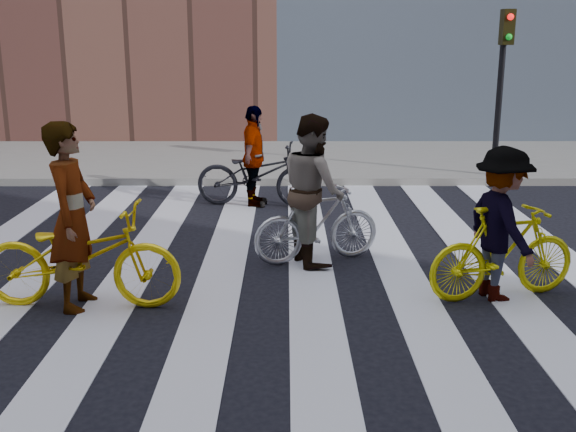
{
  "coord_description": "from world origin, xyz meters",
  "views": [
    {
      "loc": [
        0.24,
        -7.87,
        2.77
      ],
      "look_at": [
        0.26,
        0.3,
        0.63
      ],
      "focal_mm": 42.0,
      "sensor_mm": 36.0,
      "label": 1
    }
  ],
  "objects_px": {
    "rider_mid": "(313,189)",
    "rider_left": "(73,217)",
    "rider_rear": "(254,157)",
    "traffic_signal": "(503,66)",
    "bike_yellow_left": "(81,256)",
    "bike_dark_rear": "(257,174)",
    "rider_right": "(501,224)",
    "bike_yellow_right": "(503,252)",
    "bike_silver_mid": "(317,224)"
  },
  "relations": [
    {
      "from": "bike_yellow_right",
      "to": "bike_dark_rear",
      "type": "bearing_deg",
      "value": 19.23
    },
    {
      "from": "bike_yellow_left",
      "to": "rider_rear",
      "type": "relative_size",
      "value": 1.24
    },
    {
      "from": "bike_silver_mid",
      "to": "rider_right",
      "type": "xyz_separation_m",
      "value": [
        1.93,
        -1.27,
        0.34
      ]
    },
    {
      "from": "bike_silver_mid",
      "to": "rider_mid",
      "type": "bearing_deg",
      "value": 72.1
    },
    {
      "from": "traffic_signal",
      "to": "rider_left",
      "type": "bearing_deg",
      "value": -134.73
    },
    {
      "from": "bike_silver_mid",
      "to": "rider_rear",
      "type": "distance_m",
      "value": 3.18
    },
    {
      "from": "traffic_signal",
      "to": "bike_silver_mid",
      "type": "height_order",
      "value": "traffic_signal"
    },
    {
      "from": "rider_right",
      "to": "rider_rear",
      "type": "height_order",
      "value": "rider_rear"
    },
    {
      "from": "bike_yellow_right",
      "to": "rider_rear",
      "type": "height_order",
      "value": "rider_rear"
    },
    {
      "from": "bike_yellow_left",
      "to": "bike_dark_rear",
      "type": "relative_size",
      "value": 1.02
    },
    {
      "from": "bike_dark_rear",
      "to": "rider_left",
      "type": "height_order",
      "value": "rider_left"
    },
    {
      "from": "rider_rear",
      "to": "rider_left",
      "type": "bearing_deg",
      "value": 167.59
    },
    {
      "from": "rider_left",
      "to": "rider_right",
      "type": "height_order",
      "value": "rider_left"
    },
    {
      "from": "rider_left",
      "to": "traffic_signal",
      "type": "bearing_deg",
      "value": -42.54
    },
    {
      "from": "bike_yellow_left",
      "to": "rider_rear",
      "type": "xyz_separation_m",
      "value": [
        1.62,
        4.52,
        0.3
      ]
    },
    {
      "from": "rider_mid",
      "to": "rider_rear",
      "type": "height_order",
      "value": "rider_mid"
    },
    {
      "from": "bike_dark_rear",
      "to": "rider_right",
      "type": "relative_size",
      "value": 1.23
    },
    {
      "from": "bike_silver_mid",
      "to": "bike_yellow_right",
      "type": "relative_size",
      "value": 0.95
    },
    {
      "from": "traffic_signal",
      "to": "rider_left",
      "type": "height_order",
      "value": "traffic_signal"
    },
    {
      "from": "bike_yellow_right",
      "to": "rider_left",
      "type": "height_order",
      "value": "rider_left"
    },
    {
      "from": "bike_yellow_left",
      "to": "bike_silver_mid",
      "type": "height_order",
      "value": "bike_yellow_left"
    },
    {
      "from": "bike_yellow_right",
      "to": "traffic_signal",
      "type": "bearing_deg",
      "value": -30.62
    },
    {
      "from": "bike_yellow_right",
      "to": "rider_mid",
      "type": "height_order",
      "value": "rider_mid"
    },
    {
      "from": "bike_yellow_right",
      "to": "rider_right",
      "type": "bearing_deg",
      "value": 75.47
    },
    {
      "from": "bike_yellow_left",
      "to": "bike_silver_mid",
      "type": "bearing_deg",
      "value": -57.37
    },
    {
      "from": "rider_right",
      "to": "rider_rear",
      "type": "xyz_separation_m",
      "value": [
        -2.87,
        4.29,
        0.01
      ]
    },
    {
      "from": "bike_yellow_right",
      "to": "bike_dark_rear",
      "type": "xyz_separation_m",
      "value": [
        -2.87,
        4.29,
        0.02
      ]
    },
    {
      "from": "bike_silver_mid",
      "to": "rider_rear",
      "type": "height_order",
      "value": "rider_rear"
    },
    {
      "from": "bike_yellow_left",
      "to": "rider_right",
      "type": "height_order",
      "value": "rider_right"
    },
    {
      "from": "traffic_signal",
      "to": "rider_left",
      "type": "distance_m",
      "value": 9.15
    },
    {
      "from": "bike_dark_rear",
      "to": "rider_left",
      "type": "bearing_deg",
      "value": 167.04
    },
    {
      "from": "bike_yellow_left",
      "to": "rider_mid",
      "type": "height_order",
      "value": "rider_mid"
    },
    {
      "from": "bike_yellow_left",
      "to": "rider_left",
      "type": "xyz_separation_m",
      "value": [
        -0.05,
        0.0,
        0.43
      ]
    },
    {
      "from": "rider_mid",
      "to": "rider_right",
      "type": "height_order",
      "value": "rider_mid"
    },
    {
      "from": "traffic_signal",
      "to": "bike_dark_rear",
      "type": "height_order",
      "value": "traffic_signal"
    },
    {
      "from": "rider_rear",
      "to": "rider_mid",
      "type": "bearing_deg",
      "value": -155.74
    },
    {
      "from": "rider_right",
      "to": "rider_rear",
      "type": "relative_size",
      "value": 0.99
    },
    {
      "from": "bike_yellow_right",
      "to": "bike_dark_rear",
      "type": "height_order",
      "value": "bike_dark_rear"
    },
    {
      "from": "bike_yellow_right",
      "to": "rider_mid",
      "type": "bearing_deg",
      "value": 43.39
    },
    {
      "from": "bike_dark_rear",
      "to": "rider_mid",
      "type": "distance_m",
      "value": 3.16
    },
    {
      "from": "bike_yellow_right",
      "to": "rider_right",
      "type": "xyz_separation_m",
      "value": [
        -0.05,
        0.0,
        0.32
      ]
    },
    {
      "from": "bike_yellow_left",
      "to": "rider_left",
      "type": "height_order",
      "value": "rider_left"
    },
    {
      "from": "bike_silver_mid",
      "to": "bike_dark_rear",
      "type": "bearing_deg",
      "value": -1.48
    },
    {
      "from": "rider_right",
      "to": "rider_rear",
      "type": "bearing_deg",
      "value": 19.23
    },
    {
      "from": "rider_left",
      "to": "rider_mid",
      "type": "xyz_separation_m",
      "value": [
        2.56,
        1.5,
        -0.04
      ]
    },
    {
      "from": "rider_right",
      "to": "bike_dark_rear",
      "type": "bearing_deg",
      "value": 18.76
    },
    {
      "from": "bike_silver_mid",
      "to": "bike_yellow_right",
      "type": "height_order",
      "value": "bike_yellow_right"
    },
    {
      "from": "rider_mid",
      "to": "rider_left",
      "type": "bearing_deg",
      "value": 102.54
    },
    {
      "from": "bike_yellow_right",
      "to": "rider_rear",
      "type": "relative_size",
      "value": 1.02
    },
    {
      "from": "bike_yellow_right",
      "to": "bike_dark_rear",
      "type": "distance_m",
      "value": 5.16
    }
  ]
}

